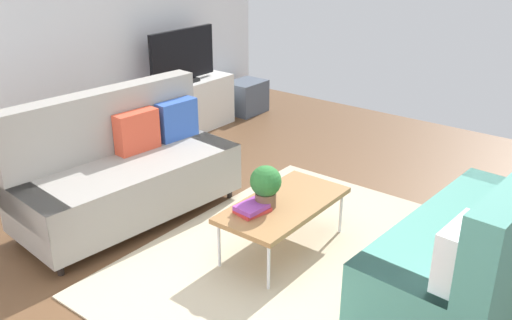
{
  "coord_description": "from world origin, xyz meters",
  "views": [
    {
      "loc": [
        -3.0,
        -2.25,
        2.37
      ],
      "look_at": [
        0.21,
        0.26,
        0.65
      ],
      "focal_mm": 38.65,
      "sensor_mm": 36.0,
      "label": 1
    }
  ],
  "objects": [
    {
      "name": "tv",
      "position": [
        1.58,
        2.44,
        0.95
      ],
      "size": [
        1.0,
        0.2,
        0.64
      ],
      "color": "black",
      "rests_on": "tv_console"
    },
    {
      "name": "vase_1",
      "position": [
        1.18,
        2.51,
        0.71
      ],
      "size": [
        0.1,
        0.1,
        0.14
      ],
      "primitive_type": "cylinder",
      "color": "#B24C4C",
      "rests_on": "tv_console"
    },
    {
      "name": "area_rug",
      "position": [
        0.06,
        -0.29,
        0.01
      ],
      "size": [
        2.9,
        2.2,
        0.01
      ],
      "primitive_type": "cube",
      "color": "beige",
      "rests_on": "ground_plane"
    },
    {
      "name": "table_book_1",
      "position": [
        -0.16,
        0.01,
        0.47
      ],
      "size": [
        0.25,
        0.2,
        0.03
      ],
      "primitive_type": "cube",
      "rotation": [
        0.0,
        0.0,
        -0.08
      ],
      "color": "purple",
      "rests_on": "table_book_0"
    },
    {
      "name": "storage_trunk",
      "position": [
        2.68,
        2.36,
        0.22
      ],
      "size": [
        0.52,
        0.4,
        0.44
      ],
      "primitive_type": "cube",
      "color": "#4C5666",
      "rests_on": "ground_plane"
    },
    {
      "name": "couch_green",
      "position": [
        0.39,
        -1.51,
        0.44
      ],
      "size": [
        1.95,
        0.96,
        1.1
      ],
      "rotation": [
        0.0,
        0.0,
        -0.07
      ],
      "color": "teal",
      "rests_on": "ground_plane"
    },
    {
      "name": "bottle_1",
      "position": [
        1.45,
        2.42,
        0.71
      ],
      "size": [
        0.05,
        0.05,
        0.15
      ],
      "primitive_type": "cylinder",
      "color": "purple",
      "rests_on": "tv_console"
    },
    {
      "name": "couch_beige",
      "position": [
        -0.27,
        1.33,
        0.45
      ],
      "size": [
        1.97,
        1.01,
        1.1
      ],
      "rotation": [
        0.0,
        0.0,
        3.05
      ],
      "color": "gray",
      "rests_on": "ground_plane"
    },
    {
      "name": "table_book_0",
      "position": [
        -0.16,
        0.01,
        0.43
      ],
      "size": [
        0.27,
        0.22,
        0.03
      ],
      "primitive_type": "cube",
      "rotation": [
        0.0,
        0.0,
        -0.2
      ],
      "color": "red",
      "rests_on": "coffee_table"
    },
    {
      "name": "vase_0",
      "position": [
        1.0,
        2.51,
        0.71
      ],
      "size": [
        0.12,
        0.12,
        0.13
      ],
      "primitive_type": "cylinder",
      "color": "#B24C4C",
      "rests_on": "tv_console"
    },
    {
      "name": "ground_plane",
      "position": [
        0.0,
        0.0,
        0.0
      ],
      "size": [
        7.68,
        7.68,
        0.0
      ],
      "primitive_type": "plane",
      "color": "brown"
    },
    {
      "name": "tv_console",
      "position": [
        1.58,
        2.46,
        0.32
      ],
      "size": [
        1.4,
        0.44,
        0.64
      ],
      "primitive_type": "cube",
      "color": "silver",
      "rests_on": "ground_plane"
    },
    {
      "name": "potted_plant",
      "position": [
        -0.04,
        -0.02,
        0.61
      ],
      "size": [
        0.24,
        0.24,
        0.33
      ],
      "color": "brown",
      "rests_on": "coffee_table"
    },
    {
      "name": "coffee_table",
      "position": [
        0.11,
        -0.09,
        0.39
      ],
      "size": [
        1.1,
        0.56,
        0.42
      ],
      "color": "#9E7042",
      "rests_on": "ground_plane"
    },
    {
      "name": "bottle_0",
      "position": [
        1.34,
        2.42,
        0.73
      ],
      "size": [
        0.06,
        0.06,
        0.19
      ],
      "primitive_type": "cylinder",
      "color": "purple",
      "rests_on": "tv_console"
    },
    {
      "name": "wall_far",
      "position": [
        0.0,
        2.8,
        1.45
      ],
      "size": [
        6.4,
        0.12,
        2.9
      ],
      "primitive_type": "cube",
      "color": "silver",
      "rests_on": "ground_plane"
    }
  ]
}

